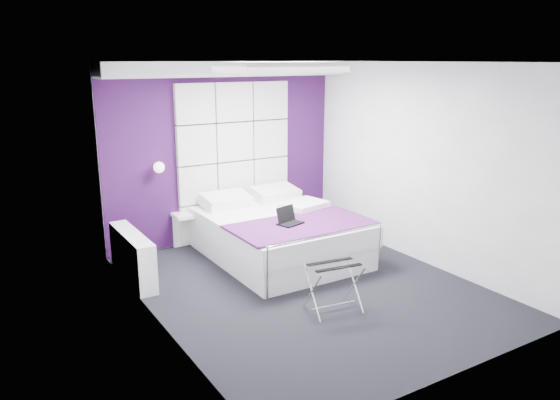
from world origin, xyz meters
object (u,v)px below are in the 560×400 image
(bed, at_px, (279,234))
(nightstand, at_px, (188,215))
(radiator, at_px, (133,257))
(wall_lamp, at_px, (158,167))
(laptop, at_px, (289,219))
(luggage_rack, at_px, (334,287))

(bed, xyz_separation_m, nightstand, (-0.91, 0.97, 0.17))
(bed, bearing_deg, nightstand, 133.32)
(radiator, distance_m, bed, 1.95)
(wall_lamp, xyz_separation_m, laptop, (1.17, -1.46, -0.55))
(wall_lamp, bearing_deg, nightstand, -5.95)
(radiator, bearing_deg, nightstand, 35.13)
(nightstand, xyz_separation_m, luggage_rack, (0.56, -2.68, -0.23))
(bed, xyz_separation_m, laptop, (-0.13, -0.45, 0.35))
(wall_lamp, height_order, nightstand, wall_lamp)
(nightstand, bearing_deg, luggage_rack, -78.15)
(nightstand, bearing_deg, laptop, -61.17)
(bed, xyz_separation_m, luggage_rack, (-0.35, -1.71, -0.06))
(wall_lamp, relative_size, bed, 0.07)
(radiator, xyz_separation_m, nightstand, (1.02, 0.72, 0.20))
(wall_lamp, bearing_deg, bed, -37.86)
(radiator, relative_size, laptop, 3.93)
(radiator, height_order, laptop, laptop)
(radiator, height_order, nightstand, radiator)
(luggage_rack, bearing_deg, nightstand, 109.68)
(wall_lamp, distance_m, luggage_rack, 3.03)
(wall_lamp, relative_size, radiator, 0.12)
(bed, bearing_deg, luggage_rack, -101.61)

